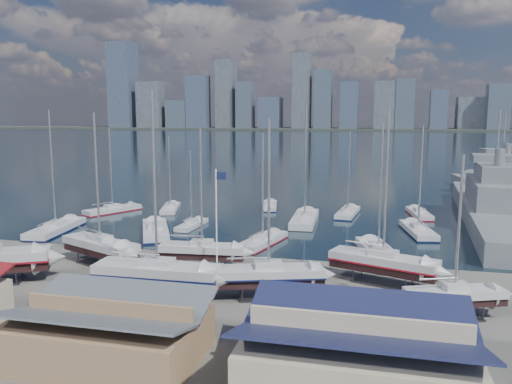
# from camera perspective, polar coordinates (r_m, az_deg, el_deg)

# --- Properties ---
(ground) EXTENTS (1400.00, 1400.00, 0.00)m
(ground) POSITION_cam_1_polar(r_m,az_deg,el_deg) (49.61, -7.00, -10.17)
(ground) COLOR #605E59
(ground) RESTS_ON ground
(water) EXTENTS (1400.00, 600.00, 0.40)m
(water) POSITION_cam_1_polar(r_m,az_deg,el_deg) (354.70, 10.80, 5.86)
(water) COLOR #172935
(water) RESTS_ON ground
(far_shore) EXTENTS (1400.00, 80.00, 2.20)m
(far_shore) POSITION_cam_1_polar(r_m,az_deg,el_deg) (614.35, 11.98, 7.04)
(far_shore) COLOR #2D332D
(far_shore) RESTS_ON ground
(skyline) EXTENTS (639.14, 43.80, 107.69)m
(skyline) POSITION_cam_1_polar(r_m,az_deg,el_deg) (608.64, 11.33, 10.62)
(skyline) COLOR #475166
(skyline) RESTS_ON far_shore
(shed_grey) EXTENTS (12.60, 8.40, 4.17)m
(shed_grey) POSITION_cam_1_polar(r_m,az_deg,el_deg) (35.31, -16.44, -14.71)
(shed_grey) COLOR #8C6B4C
(shed_grey) RESTS_ON ground
(shed_blue) EXTENTS (13.65, 9.45, 4.71)m
(shed_blue) POSITION_cam_1_polar(r_m,az_deg,el_deg) (31.04, 11.47, -17.34)
(shed_blue) COLOR #BFB293
(shed_blue) RESTS_ON ground
(sailboat_cradle_2) EXTENTS (10.30, 6.60, 16.33)m
(sailboat_cradle_2) POSITION_cam_1_polar(r_m,az_deg,el_deg) (56.63, -17.38, -5.92)
(sailboat_cradle_2) COLOR #2D2D33
(sailboat_cradle_2) RESTS_ON ground
(sailboat_cradle_3) EXTENTS (11.43, 3.40, 18.19)m
(sailboat_cradle_3) POSITION_cam_1_polar(r_m,az_deg,el_deg) (45.52, -11.20, -9.11)
(sailboat_cradle_3) COLOR #2D2D33
(sailboat_cradle_3) RESTS_ON ground
(sailboat_cradle_4) EXTENTS (9.14, 3.31, 14.72)m
(sailboat_cradle_4) POSITION_cam_1_polar(r_m,az_deg,el_deg) (53.04, -6.17, -6.64)
(sailboat_cradle_4) COLOR #2D2D33
(sailboat_cradle_4) RESTS_ON ground
(sailboat_cradle_5) EXTENTS (10.13, 5.59, 15.80)m
(sailboat_cradle_5) POSITION_cam_1_polar(r_m,az_deg,el_deg) (44.66, 1.45, -9.47)
(sailboat_cradle_5) COLOR #2D2D33
(sailboat_cradle_5) RESTS_ON ground
(sailboat_cradle_6) EXTENTS (10.62, 6.13, 16.53)m
(sailboat_cradle_6) POSITION_cam_1_polar(r_m,az_deg,el_deg) (49.65, 14.33, -7.82)
(sailboat_cradle_6) COLOR #2D2D33
(sailboat_cradle_6) RESTS_ON ground
(sailboat_cradle_7) EXTENTS (8.16, 4.79, 13.10)m
(sailboat_cradle_7) POSITION_cam_1_polar(r_m,az_deg,el_deg) (43.21, 21.77, -10.91)
(sailboat_cradle_7) COLOR #2D2D33
(sailboat_cradle_7) RESTS_ON ground
(sailboat_moored_0) EXTENTS (4.67, 12.10, 17.63)m
(sailboat_moored_0) POSITION_cam_1_polar(r_m,az_deg,el_deg) (74.70, -21.88, -4.08)
(sailboat_moored_0) COLOR black
(sailboat_moored_0) RESTS_ON water
(sailboat_moored_1) EXTENTS (7.13, 9.99, 14.75)m
(sailboat_moored_1) POSITION_cam_1_polar(r_m,az_deg,el_deg) (86.92, -16.07, -2.08)
(sailboat_moored_1) COLOR black
(sailboat_moored_1) RESTS_ON water
(sailboat_moored_2) EXTENTS (4.79, 9.15, 13.31)m
(sailboat_moored_2) POSITION_cam_1_polar(r_m,az_deg,el_deg) (86.16, -9.75, -1.94)
(sailboat_moored_2) COLOR black
(sailboat_moored_2) RESTS_ON water
(sailboat_moored_3) EXTENTS (8.20, 12.05, 17.66)m
(sailboat_moored_3) POSITION_cam_1_polar(r_m,az_deg,el_deg) (69.63, -11.43, -4.51)
(sailboat_moored_3) COLOR black
(sailboat_moored_3) RESTS_ON water
(sailboat_moored_4) EXTENTS (2.52, 7.82, 11.68)m
(sailboat_moored_4) POSITION_cam_1_polar(r_m,az_deg,el_deg) (72.96, -7.36, -3.80)
(sailboat_moored_4) COLOR black
(sailboat_moored_4) RESTS_ON water
(sailboat_moored_5) EXTENTS (3.78, 8.76, 12.68)m
(sailboat_moored_5) POSITION_cam_1_polar(r_m,az_deg,el_deg) (87.50, 1.59, -1.67)
(sailboat_moored_5) COLOR black
(sailboat_moored_5) RESTS_ON water
(sailboat_moored_6) EXTENTS (4.96, 10.15, 14.62)m
(sailboat_moored_6) POSITION_cam_1_polar(r_m,az_deg,el_deg) (62.84, 0.76, -5.77)
(sailboat_moored_6) COLOR black
(sailboat_moored_6) RESTS_ON water
(sailboat_moored_7) EXTENTS (3.87, 12.29, 18.37)m
(sailboat_moored_7) POSITION_cam_1_polar(r_m,az_deg,el_deg) (75.70, 5.58, -3.32)
(sailboat_moored_7) COLOR black
(sailboat_moored_7) RESTS_ON water
(sailboat_moored_8) EXTENTS (3.76, 9.85, 14.35)m
(sailboat_moored_8) POSITION_cam_1_polar(r_m,az_deg,el_deg) (82.37, 10.44, -2.46)
(sailboat_moored_8) COLOR black
(sailboat_moored_8) RESTS_ON water
(sailboat_moored_9) EXTENTS (5.70, 10.98, 15.97)m
(sailboat_moored_9) POSITION_cam_1_polar(r_m,az_deg,el_deg) (59.72, 13.80, -6.78)
(sailboat_moored_9) COLOR black
(sailboat_moored_9) RESTS_ON water
(sailboat_moored_10) EXTENTS (4.73, 10.68, 15.44)m
(sailboat_moored_10) POSITION_cam_1_polar(r_m,az_deg,el_deg) (71.95, 18.03, -4.35)
(sailboat_moored_10) COLOR black
(sailboat_moored_10) RESTS_ON water
(sailboat_moored_11) EXTENTS (3.93, 9.34, 13.53)m
(sailboat_moored_11) POSITION_cam_1_polar(r_m,az_deg,el_deg) (84.71, 18.13, -2.44)
(sailboat_moored_11) COLOR black
(sailboat_moored_11) RESTS_ON water
(naval_ship_east) EXTENTS (12.29, 52.35, 18.67)m
(naval_ship_east) POSITION_cam_1_polar(r_m,az_deg,el_deg) (84.03, 25.44, -1.99)
(naval_ship_east) COLOR slate
(naval_ship_east) RESTS_ON water
(naval_ship_west) EXTENTS (12.35, 44.60, 17.97)m
(naval_ship_west) POSITION_cam_1_polar(r_m,az_deg,el_deg) (108.61, 26.10, 0.18)
(naval_ship_west) COLOR slate
(naval_ship_west) RESTS_ON water
(car_b) EXTENTS (5.24, 3.14, 1.63)m
(car_b) POSITION_cam_1_polar(r_m,az_deg,el_deg) (41.19, -11.36, -13.07)
(car_b) COLOR gray
(car_b) RESTS_ON ground
(car_c) EXTENTS (2.61, 4.84, 1.29)m
(car_c) POSITION_cam_1_polar(r_m,az_deg,el_deg) (41.47, -11.41, -13.17)
(car_c) COLOR gray
(car_c) RESTS_ON ground
(car_d) EXTENTS (2.62, 5.11, 1.42)m
(car_d) POSITION_cam_1_polar(r_m,az_deg,el_deg) (36.65, 5.04, -15.93)
(car_d) COLOR gray
(car_d) RESTS_ON ground
(flagpole) EXTENTS (1.01, 0.12, 11.38)m
(flagpole) POSITION_cam_1_polar(r_m,az_deg,el_deg) (44.48, -4.45, -3.62)
(flagpole) COLOR white
(flagpole) RESTS_ON ground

